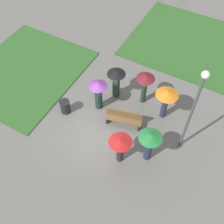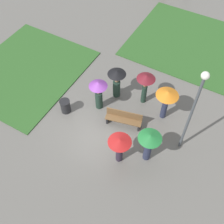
{
  "view_description": "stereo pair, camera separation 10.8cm",
  "coord_description": "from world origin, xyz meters",
  "px_view_note": "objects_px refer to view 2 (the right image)",
  "views": [
    {
      "loc": [
        4.86,
        -6.95,
        11.95
      ],
      "look_at": [
        0.8,
        0.41,
        0.96
      ],
      "focal_mm": 45.0,
      "sensor_mm": 36.0,
      "label": 1
    },
    {
      "loc": [
        4.95,
        -6.89,
        11.95
      ],
      "look_at": [
        0.8,
        0.41,
        0.96
      ],
      "focal_mm": 45.0,
      "sensor_mm": 36.0,
      "label": 2
    }
  ],
  "objects_px": {
    "park_bench": "(124,118)",
    "trash_bin": "(65,106)",
    "crowd_person_purple": "(98,91)",
    "crowd_person_maroon": "(146,82)",
    "crowd_person_red": "(120,145)",
    "crowd_person_green": "(149,142)",
    "crowd_person_orange": "(167,98)",
    "crowd_person_black": "(117,80)",
    "lamp_post": "(194,105)"
  },
  "relations": [
    {
      "from": "trash_bin",
      "to": "crowd_person_purple",
      "type": "distance_m",
      "value": 2.0
    },
    {
      "from": "crowd_person_green",
      "to": "lamp_post",
      "type": "bearing_deg",
      "value": 64.52
    },
    {
      "from": "trash_bin",
      "to": "park_bench",
      "type": "bearing_deg",
      "value": 14.23
    },
    {
      "from": "crowd_person_purple",
      "to": "crowd_person_black",
      "type": "relative_size",
      "value": 1.02
    },
    {
      "from": "crowd_person_black",
      "to": "crowd_person_green",
      "type": "bearing_deg",
      "value": 76.5
    },
    {
      "from": "trash_bin",
      "to": "crowd_person_purple",
      "type": "bearing_deg",
      "value": 39.27
    },
    {
      "from": "crowd_person_black",
      "to": "trash_bin",
      "type": "bearing_deg",
      "value": -10.25
    },
    {
      "from": "crowd_person_purple",
      "to": "crowd_person_black",
      "type": "distance_m",
      "value": 1.25
    },
    {
      "from": "park_bench",
      "to": "trash_bin",
      "type": "height_order",
      "value": "park_bench"
    },
    {
      "from": "crowd_person_orange",
      "to": "crowd_person_purple",
      "type": "bearing_deg",
      "value": 79.13
    },
    {
      "from": "lamp_post",
      "to": "crowd_person_black",
      "type": "distance_m",
      "value": 4.88
    },
    {
      "from": "crowd_person_maroon",
      "to": "crowd_person_green",
      "type": "height_order",
      "value": "crowd_person_maroon"
    },
    {
      "from": "crowd_person_red",
      "to": "crowd_person_green",
      "type": "relative_size",
      "value": 0.88
    },
    {
      "from": "trash_bin",
      "to": "crowd_person_red",
      "type": "bearing_deg",
      "value": -16.32
    },
    {
      "from": "crowd_person_maroon",
      "to": "crowd_person_green",
      "type": "relative_size",
      "value": 1.04
    },
    {
      "from": "crowd_person_orange",
      "to": "crowd_person_green",
      "type": "bearing_deg",
      "value": 157.08
    },
    {
      "from": "park_bench",
      "to": "lamp_post",
      "type": "height_order",
      "value": "lamp_post"
    },
    {
      "from": "crowd_person_maroon",
      "to": "crowd_person_orange",
      "type": "xyz_separation_m",
      "value": [
        1.35,
        -0.43,
        0.0
      ]
    },
    {
      "from": "crowd_person_orange",
      "to": "crowd_person_maroon",
      "type": "bearing_deg",
      "value": 43.0
    },
    {
      "from": "lamp_post",
      "to": "crowd_person_black",
      "type": "xyz_separation_m",
      "value": [
        -4.29,
        1.33,
        -1.93
      ]
    },
    {
      "from": "crowd_person_red",
      "to": "crowd_person_orange",
      "type": "xyz_separation_m",
      "value": [
        0.78,
        3.35,
        0.26
      ]
    },
    {
      "from": "park_bench",
      "to": "crowd_person_purple",
      "type": "xyz_separation_m",
      "value": [
        -1.68,
        0.36,
        0.81
      ]
    },
    {
      "from": "crowd_person_purple",
      "to": "crowd_person_maroon",
      "type": "height_order",
      "value": "crowd_person_maroon"
    },
    {
      "from": "trash_bin",
      "to": "crowd_person_purple",
      "type": "height_order",
      "value": "crowd_person_purple"
    },
    {
      "from": "lamp_post",
      "to": "crowd_person_orange",
      "type": "xyz_separation_m",
      "value": [
        -1.44,
        1.24,
        -1.64
      ]
    },
    {
      "from": "crowd_person_purple",
      "to": "crowd_person_red",
      "type": "bearing_deg",
      "value": -97.25
    },
    {
      "from": "crowd_person_red",
      "to": "crowd_person_black",
      "type": "height_order",
      "value": "crowd_person_black"
    },
    {
      "from": "trash_bin",
      "to": "crowd_person_orange",
      "type": "distance_m",
      "value": 5.26
    },
    {
      "from": "crowd_person_maroon",
      "to": "crowd_person_orange",
      "type": "relative_size",
      "value": 1.03
    },
    {
      "from": "lamp_post",
      "to": "crowd_person_maroon",
      "type": "relative_size",
      "value": 2.48
    },
    {
      "from": "crowd_person_red",
      "to": "crowd_person_black",
      "type": "relative_size",
      "value": 0.92
    },
    {
      "from": "crowd_person_orange",
      "to": "crowd_person_black",
      "type": "height_order",
      "value": "crowd_person_orange"
    },
    {
      "from": "park_bench",
      "to": "crowd_person_green",
      "type": "bearing_deg",
      "value": -46.12
    },
    {
      "from": "crowd_person_red",
      "to": "crowd_person_green",
      "type": "xyz_separation_m",
      "value": [
        1.09,
        0.71,
        0.14
      ]
    },
    {
      "from": "crowd_person_maroon",
      "to": "crowd_person_red",
      "type": "bearing_deg",
      "value": -119.62
    },
    {
      "from": "lamp_post",
      "to": "crowd_person_black",
      "type": "relative_size",
      "value": 2.66
    },
    {
      "from": "lamp_post",
      "to": "crowd_person_orange",
      "type": "bearing_deg",
      "value": 139.31
    },
    {
      "from": "trash_bin",
      "to": "crowd_person_orange",
      "type": "xyz_separation_m",
      "value": [
        4.64,
        2.23,
        1.12
      ]
    },
    {
      "from": "lamp_post",
      "to": "crowd_person_black",
      "type": "bearing_deg",
      "value": 162.73
    },
    {
      "from": "crowd_person_orange",
      "to": "crowd_person_black",
      "type": "relative_size",
      "value": 1.04
    },
    {
      "from": "crowd_person_red",
      "to": "crowd_person_green",
      "type": "distance_m",
      "value": 1.31
    },
    {
      "from": "lamp_post",
      "to": "crowd_person_red",
      "type": "height_order",
      "value": "lamp_post"
    },
    {
      "from": "lamp_post",
      "to": "trash_bin",
      "type": "relative_size",
      "value": 6.27
    },
    {
      "from": "trash_bin",
      "to": "crowd_person_orange",
      "type": "relative_size",
      "value": 0.41
    },
    {
      "from": "lamp_post",
      "to": "crowd_person_red",
      "type": "distance_m",
      "value": 3.61
    },
    {
      "from": "crowd_person_red",
      "to": "crowd_person_orange",
      "type": "distance_m",
      "value": 3.45
    },
    {
      "from": "trash_bin",
      "to": "crowd_person_red",
      "type": "distance_m",
      "value": 4.1
    },
    {
      "from": "crowd_person_green",
      "to": "crowd_person_black",
      "type": "relative_size",
      "value": 1.04
    },
    {
      "from": "crowd_person_purple",
      "to": "crowd_person_green",
      "type": "distance_m",
      "value": 3.88
    },
    {
      "from": "lamp_post",
      "to": "crowd_person_green",
      "type": "distance_m",
      "value": 2.52
    }
  ]
}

